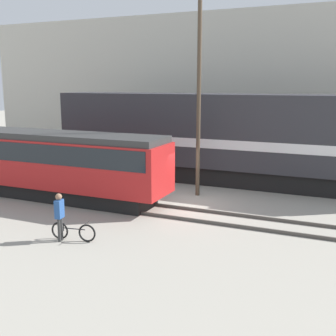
{
  "coord_description": "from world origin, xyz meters",
  "views": [
    {
      "loc": [
        7.13,
        -18.14,
        5.63
      ],
      "look_at": [
        -0.48,
        -0.78,
        1.8
      ],
      "focal_mm": 45.0,
      "sensor_mm": 36.0,
      "label": 1
    }
  ],
  "objects_px": {
    "streetcar": "(48,160)",
    "utility_pole_left": "(199,102)",
    "bicycle": "(73,232)",
    "person": "(59,212)",
    "freight_locomotive": "(224,137)"
  },
  "relations": [
    {
      "from": "streetcar",
      "to": "person",
      "type": "xyz_separation_m",
      "value": [
        4.29,
        -4.67,
        -0.79
      ]
    },
    {
      "from": "utility_pole_left",
      "to": "streetcar",
      "type": "bearing_deg",
      "value": -153.55
    },
    {
      "from": "bicycle",
      "to": "utility_pole_left",
      "type": "relative_size",
      "value": 0.18
    },
    {
      "from": "streetcar",
      "to": "bicycle",
      "type": "relative_size",
      "value": 7.28
    },
    {
      "from": "freight_locomotive",
      "to": "bicycle",
      "type": "relative_size",
      "value": 11.52
    },
    {
      "from": "freight_locomotive",
      "to": "utility_pole_left",
      "type": "height_order",
      "value": "utility_pole_left"
    },
    {
      "from": "bicycle",
      "to": "utility_pole_left",
      "type": "height_order",
      "value": "utility_pole_left"
    },
    {
      "from": "streetcar",
      "to": "bicycle",
      "type": "height_order",
      "value": "streetcar"
    },
    {
      "from": "streetcar",
      "to": "utility_pole_left",
      "type": "relative_size",
      "value": 1.33
    },
    {
      "from": "streetcar",
      "to": "utility_pole_left",
      "type": "distance_m",
      "value": 7.99
    },
    {
      "from": "bicycle",
      "to": "person",
      "type": "height_order",
      "value": "person"
    },
    {
      "from": "utility_pole_left",
      "to": "person",
      "type": "bearing_deg",
      "value": -106.68
    },
    {
      "from": "utility_pole_left",
      "to": "freight_locomotive",
      "type": "bearing_deg",
      "value": 83.86
    },
    {
      "from": "person",
      "to": "utility_pole_left",
      "type": "relative_size",
      "value": 0.19
    },
    {
      "from": "person",
      "to": "utility_pole_left",
      "type": "xyz_separation_m",
      "value": [
        2.4,
        8.0,
        3.63
      ]
    }
  ]
}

